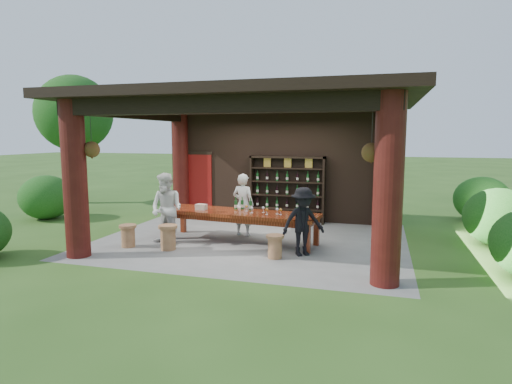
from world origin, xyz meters
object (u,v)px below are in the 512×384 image
(wine_shelf, at_px, (287,189))
(host, at_px, (243,205))
(stool_far_left, at_px, (128,235))
(guest_man, at_px, (303,222))
(tasting_table, at_px, (239,216))
(stool_near_right, at_px, (275,246))
(guest_woman, at_px, (167,209))
(stool_near_left, at_px, (168,237))
(napkin_basket, at_px, (201,207))

(wine_shelf, relative_size, host, 1.39)
(stool_far_left, height_order, guest_man, guest_man)
(tasting_table, distance_m, stool_far_left, 2.63)
(tasting_table, height_order, stool_near_right, tasting_table)
(host, xyz_separation_m, guest_man, (1.80, -1.40, -0.07))
(stool_far_left, distance_m, guest_woman, 1.07)
(wine_shelf, height_order, tasting_table, wine_shelf)
(guest_woman, relative_size, guest_man, 1.15)
(host, bearing_deg, stool_near_right, 135.97)
(wine_shelf, xyz_separation_m, tasting_table, (-0.60, -2.71, -0.35))
(stool_near_left, distance_m, stool_far_left, 1.01)
(stool_near_right, distance_m, stool_far_left, 3.50)
(wine_shelf, bearing_deg, stool_near_left, -116.53)
(stool_near_left, relative_size, stool_near_right, 1.13)
(stool_near_left, height_order, host, host)
(wine_shelf, relative_size, stool_far_left, 4.31)
(stool_far_left, distance_m, host, 2.93)
(stool_near_right, distance_m, guest_man, 0.80)
(wine_shelf, relative_size, stool_near_right, 4.49)
(tasting_table, bearing_deg, guest_woman, -156.12)
(stool_near_right, bearing_deg, napkin_basket, 153.10)
(stool_near_left, relative_size, host, 0.35)
(stool_near_right, relative_size, host, 0.31)
(stool_far_left, bearing_deg, stool_near_right, 0.87)
(stool_far_left, bearing_deg, host, 39.50)
(host, bearing_deg, tasting_table, 109.48)
(host, distance_m, guest_woman, 1.99)
(guest_man, distance_m, napkin_basket, 2.76)
(tasting_table, height_order, guest_man, guest_man)
(stool_near_right, bearing_deg, guest_man, 35.93)
(tasting_table, distance_m, guest_woman, 1.73)
(stool_near_right, distance_m, guest_woman, 2.83)
(stool_far_left, relative_size, guest_woman, 0.31)
(stool_far_left, relative_size, host, 0.32)
(stool_near_left, xyz_separation_m, guest_man, (3.01, 0.40, 0.44))
(guest_man, bearing_deg, wine_shelf, 73.21)
(wine_shelf, xyz_separation_m, guest_man, (1.09, -3.45, -0.25))
(stool_far_left, xyz_separation_m, napkin_basket, (1.35, 1.14, 0.54))
(host, bearing_deg, guest_woman, 53.19)
(wine_shelf, xyz_separation_m, napkin_basket, (-1.58, -2.74, -0.17))
(stool_near_left, distance_m, guest_man, 3.07)
(stool_near_left, bearing_deg, host, 56.02)
(stool_near_left, height_order, stool_far_left, stool_near_left)
(tasting_table, xyz_separation_m, guest_woman, (-1.57, -0.69, 0.21))
(stool_far_left, bearing_deg, guest_woman, 31.88)
(guest_man, bearing_deg, tasting_table, 122.16)
(stool_near_right, xyz_separation_m, host, (-1.28, 1.78, 0.54))
(guest_man, xyz_separation_m, napkin_basket, (-2.67, 0.71, 0.08))
(wine_shelf, height_order, stool_far_left, wine_shelf)
(stool_near_right, relative_size, guest_man, 0.34)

